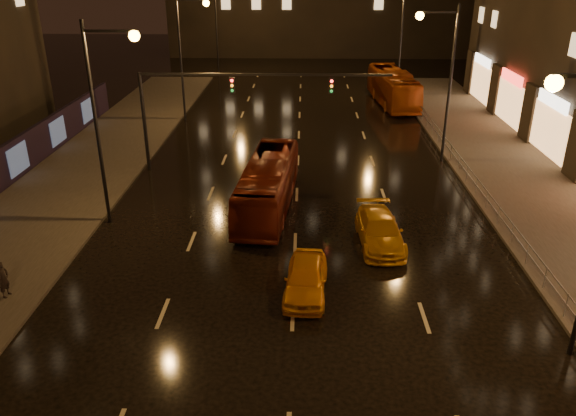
{
  "coord_description": "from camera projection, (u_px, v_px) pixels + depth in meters",
  "views": [
    {
      "loc": [
        0.32,
        -13.88,
        12.48
      ],
      "look_at": [
        -0.3,
        8.47,
        2.5
      ],
      "focal_mm": 35.0,
      "sensor_mm": 36.0,
      "label": 1
    }
  ],
  "objects": [
    {
      "name": "sidewalk_right",
      "position": [
        540.0,
        203.0,
        31.09
      ],
      "size": [
        7.0,
        70.0,
        0.15
      ],
      "primitive_type": "cube",
      "color": "#38332D",
      "rests_on": "ground"
    },
    {
      "name": "pedestrian_a",
      "position": [
        3.0,
        279.0,
        22.08
      ],
      "size": [
        0.42,
        0.59,
        1.55
      ],
      "primitive_type": "imported",
      "rotation": [
        0.0,
        0.0,
        1.49
      ],
      "color": "black",
      "rests_on": "sidewalk_left"
    },
    {
      "name": "bus_red",
      "position": [
        268.0,
        184.0,
        30.11
      ],
      "size": [
        3.12,
        9.98,
        2.74
      ],
      "primitive_type": "imported",
      "rotation": [
        0.0,
        0.0,
        -0.08
      ],
      "color": "#5E190D",
      "rests_on": "ground"
    },
    {
      "name": "taxi_far",
      "position": [
        380.0,
        231.0,
        26.51
      ],
      "size": [
        2.16,
        4.91,
        1.4
      ],
      "primitive_type": "imported",
      "rotation": [
        0.0,
        0.0,
        0.04
      ],
      "color": "#C78512",
      "rests_on": "ground"
    },
    {
      "name": "ground",
      "position": [
        298.0,
        171.0,
        36.02
      ],
      "size": [
        140.0,
        140.0,
        0.0
      ],
      "primitive_type": "plane",
      "color": "black",
      "rests_on": "ground"
    },
    {
      "name": "bus_curb",
      "position": [
        393.0,
        87.0,
        51.77
      ],
      "size": [
        3.56,
        11.41,
        3.13
      ],
      "primitive_type": "imported",
      "rotation": [
        0.0,
        0.0,
        0.08
      ],
      "color": "#983E0F",
      "rests_on": "ground"
    },
    {
      "name": "railing_right",
      "position": [
        467.0,
        170.0,
        33.57
      ],
      "size": [
        0.05,
        56.0,
        1.0
      ],
      "color": "#99999E",
      "rests_on": "sidewalk_right"
    },
    {
      "name": "traffic_signal",
      "position": [
        215.0,
        97.0,
        34.22
      ],
      "size": [
        15.31,
        0.32,
        6.2
      ],
      "color": "black",
      "rests_on": "ground"
    },
    {
      "name": "sidewalk_left",
      "position": [
        59.0,
        198.0,
        31.77
      ],
      "size": [
        7.0,
        70.0,
        0.15
      ],
      "primitive_type": "cube",
      "color": "#38332D",
      "rests_on": "ground"
    },
    {
      "name": "taxi_near",
      "position": [
        306.0,
        278.0,
        22.57
      ],
      "size": [
        1.95,
        4.21,
        1.4
      ],
      "primitive_type": "imported",
      "rotation": [
        0.0,
        0.0,
        -0.07
      ],
      "color": "orange",
      "rests_on": "ground"
    }
  ]
}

